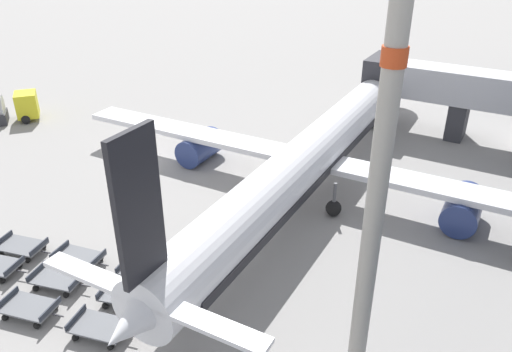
{
  "coord_description": "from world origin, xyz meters",
  "views": [
    {
      "loc": [
        27.97,
        -29.43,
        18.86
      ],
      "look_at": [
        10.91,
        -0.04,
        1.29
      ],
      "focal_mm": 35.0,
      "sensor_mm": 36.0,
      "label": 1
    }
  ],
  "objects_px": {
    "baggage_dolly_row_near_col_b": "(29,308)",
    "baggage_dolly_row_mid_b_col_a": "(22,246)",
    "baggage_dolly_row_mid_b_col_c": "(145,271)",
    "baggage_dolly_row_mid_a_col_b": "(58,279)",
    "airplane": "(321,148)",
    "baggage_dolly_row_near_col_c": "(100,327)",
    "baggage_dolly_row_mid_a_col_c": "(128,295)",
    "baggage_dolly_row_mid_b_col_b": "(79,258)",
    "apron_light_mast": "(377,190)"
  },
  "relations": [
    {
      "from": "baggage_dolly_row_mid_b_col_c",
      "to": "baggage_dolly_row_mid_a_col_c",
      "type": "bearing_deg",
      "value": -73.22
    },
    {
      "from": "airplane",
      "to": "baggage_dolly_row_near_col_b",
      "type": "distance_m",
      "value": 22.56
    },
    {
      "from": "apron_light_mast",
      "to": "baggage_dolly_row_mid_b_col_c",
      "type": "bearing_deg",
      "value": 170.44
    },
    {
      "from": "baggage_dolly_row_near_col_b",
      "to": "baggage_dolly_row_mid_b_col_c",
      "type": "xyz_separation_m",
      "value": [
        3.21,
        5.46,
        0.0
      ]
    },
    {
      "from": "airplane",
      "to": "baggage_dolly_row_near_col_b",
      "type": "height_order",
      "value": "airplane"
    },
    {
      "from": "baggage_dolly_row_near_col_c",
      "to": "baggage_dolly_row_mid_b_col_c",
      "type": "distance_m",
      "value": 4.73
    },
    {
      "from": "airplane",
      "to": "baggage_dolly_row_mid_a_col_c",
      "type": "distance_m",
      "value": 18.34
    },
    {
      "from": "baggage_dolly_row_near_col_b",
      "to": "baggage_dolly_row_mid_b_col_c",
      "type": "relative_size",
      "value": 1.0
    },
    {
      "from": "baggage_dolly_row_near_col_c",
      "to": "baggage_dolly_row_mid_a_col_b",
      "type": "distance_m",
      "value": 5.14
    },
    {
      "from": "baggage_dolly_row_near_col_b",
      "to": "baggage_dolly_row_mid_b_col_a",
      "type": "relative_size",
      "value": 1.0
    },
    {
      "from": "baggage_dolly_row_mid_a_col_b",
      "to": "baggage_dolly_row_near_col_b",
      "type": "bearing_deg",
      "value": -76.01
    },
    {
      "from": "baggage_dolly_row_near_col_b",
      "to": "baggage_dolly_row_mid_b_col_a",
      "type": "height_order",
      "value": "same"
    },
    {
      "from": "baggage_dolly_row_near_col_c",
      "to": "apron_light_mast",
      "type": "bearing_deg",
      "value": 10.49
    },
    {
      "from": "baggage_dolly_row_mid_a_col_b",
      "to": "baggage_dolly_row_mid_b_col_b",
      "type": "height_order",
      "value": "same"
    },
    {
      "from": "baggage_dolly_row_mid_a_col_c",
      "to": "baggage_dolly_row_mid_b_col_a",
      "type": "distance_m",
      "value": 9.0
    },
    {
      "from": "baggage_dolly_row_mid_a_col_c",
      "to": "baggage_dolly_row_mid_b_col_b",
      "type": "height_order",
      "value": "same"
    },
    {
      "from": "airplane",
      "to": "baggage_dolly_row_mid_b_col_b",
      "type": "height_order",
      "value": "airplane"
    },
    {
      "from": "baggage_dolly_row_near_col_c",
      "to": "airplane",
      "type": "bearing_deg",
      "value": 81.38
    },
    {
      "from": "baggage_dolly_row_mid_a_col_c",
      "to": "baggage_dolly_row_near_col_b",
      "type": "bearing_deg",
      "value": -138.94
    },
    {
      "from": "baggage_dolly_row_mid_b_col_c",
      "to": "baggage_dolly_row_mid_a_col_b",
      "type": "bearing_deg",
      "value": -141.07
    },
    {
      "from": "airplane",
      "to": "baggage_dolly_row_mid_a_col_b",
      "type": "distance_m",
      "value": 20.57
    },
    {
      "from": "baggage_dolly_row_mid_a_col_b",
      "to": "baggage_dolly_row_mid_b_col_c",
      "type": "height_order",
      "value": "same"
    },
    {
      "from": "baggage_dolly_row_near_col_c",
      "to": "baggage_dolly_row_mid_a_col_c",
      "type": "bearing_deg",
      "value": 100.66
    },
    {
      "from": "airplane",
      "to": "baggage_dolly_row_mid_b_col_c",
      "type": "height_order",
      "value": "airplane"
    },
    {
      "from": "airplane",
      "to": "baggage_dolly_row_near_col_c",
      "type": "xyz_separation_m",
      "value": [
        -3.08,
        -20.28,
        -2.73
      ]
    },
    {
      "from": "baggage_dolly_row_near_col_c",
      "to": "baggage_dolly_row_mid_b_col_b",
      "type": "distance_m",
      "value": 6.5
    },
    {
      "from": "airplane",
      "to": "baggage_dolly_row_mid_b_col_c",
      "type": "distance_m",
      "value": 16.46
    },
    {
      "from": "airplane",
      "to": "baggage_dolly_row_mid_a_col_b",
      "type": "relative_size",
      "value": 12.76
    },
    {
      "from": "baggage_dolly_row_mid_a_col_b",
      "to": "baggage_dolly_row_mid_b_col_c",
      "type": "xyz_separation_m",
      "value": [
        3.81,
        3.07,
        0.0
      ]
    },
    {
      "from": "baggage_dolly_row_mid_b_col_b",
      "to": "apron_light_mast",
      "type": "height_order",
      "value": "apron_light_mast"
    },
    {
      "from": "baggage_dolly_row_near_col_b",
      "to": "baggage_dolly_row_mid_b_col_a",
      "type": "xyz_separation_m",
      "value": [
        -5.15,
        3.43,
        0.0
      ]
    },
    {
      "from": "baggage_dolly_row_mid_b_col_c",
      "to": "baggage_dolly_row_near_col_b",
      "type": "bearing_deg",
      "value": -120.48
    },
    {
      "from": "airplane",
      "to": "baggage_dolly_row_mid_a_col_c",
      "type": "relative_size",
      "value": 12.77
    },
    {
      "from": "apron_light_mast",
      "to": "airplane",
      "type": "bearing_deg",
      "value": 117.63
    },
    {
      "from": "baggage_dolly_row_near_col_c",
      "to": "baggage_dolly_row_mid_a_col_c",
      "type": "relative_size",
      "value": 1.0
    },
    {
      "from": "baggage_dolly_row_mid_b_col_a",
      "to": "apron_light_mast",
      "type": "height_order",
      "value": "apron_light_mast"
    },
    {
      "from": "baggage_dolly_row_near_col_b",
      "to": "baggage_dolly_row_mid_b_col_c",
      "type": "bearing_deg",
      "value": 59.52
    },
    {
      "from": "airplane",
      "to": "baggage_dolly_row_mid_a_col_b",
      "type": "height_order",
      "value": "airplane"
    },
    {
      "from": "baggage_dolly_row_mid_a_col_c",
      "to": "baggage_dolly_row_mid_b_col_a",
      "type": "relative_size",
      "value": 1.0
    },
    {
      "from": "baggage_dolly_row_mid_a_col_c",
      "to": "baggage_dolly_row_mid_b_col_a",
      "type": "height_order",
      "value": "same"
    },
    {
      "from": "baggage_dolly_row_mid_a_col_b",
      "to": "baggage_dolly_row_mid_b_col_c",
      "type": "distance_m",
      "value": 4.89
    },
    {
      "from": "baggage_dolly_row_near_col_b",
      "to": "baggage_dolly_row_mid_b_col_b",
      "type": "distance_m",
      "value": 4.56
    },
    {
      "from": "baggage_dolly_row_mid_b_col_b",
      "to": "baggage_dolly_row_mid_b_col_c",
      "type": "height_order",
      "value": "same"
    },
    {
      "from": "baggage_dolly_row_mid_a_col_c",
      "to": "airplane",
      "type": "bearing_deg",
      "value": 78.73
    },
    {
      "from": "baggage_dolly_row_mid_a_col_b",
      "to": "baggage_dolly_row_mid_a_col_c",
      "type": "relative_size",
      "value": 1.0
    },
    {
      "from": "baggage_dolly_row_near_col_b",
      "to": "apron_light_mast",
      "type": "distance_m",
      "value": 19.96
    },
    {
      "from": "baggage_dolly_row_mid_a_col_b",
      "to": "baggage_dolly_row_mid_b_col_c",
      "type": "bearing_deg",
      "value": 38.93
    },
    {
      "from": "airplane",
      "to": "baggage_dolly_row_mid_b_col_b",
      "type": "distance_m",
      "value": 18.96
    },
    {
      "from": "baggage_dolly_row_near_col_c",
      "to": "baggage_dolly_row_mid_b_col_c",
      "type": "relative_size",
      "value": 1.0
    },
    {
      "from": "baggage_dolly_row_mid_b_col_b",
      "to": "baggage_dolly_row_near_col_b",
      "type": "bearing_deg",
      "value": -75.75
    }
  ]
}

